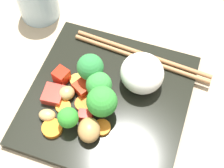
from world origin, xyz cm
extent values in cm
cube|color=tan|center=(0.00, 0.00, -1.00)|extent=(110.00, 110.00, 2.00)
cube|color=black|center=(0.00, 0.00, 0.60)|extent=(25.70, 25.70, 1.20)
ellipsoid|color=white|center=(-4.28, -4.37, 3.92)|extent=(9.34, 9.45, 5.44)
cylinder|color=#72A444|center=(0.56, 2.46, 2.09)|extent=(2.26, 2.30, 2.02)
sphere|color=green|center=(0.28, 2.72, 4.79)|extent=(4.64, 4.64, 4.64)
cylinder|color=#529B49|center=(1.59, -0.12, 2.12)|extent=(1.45, 1.79, 2.09)
sphere|color=green|center=(1.37, -0.40, 4.54)|extent=(4.00, 4.00, 4.00)
cylinder|color=#599443|center=(4.10, 5.98, 2.14)|extent=(1.41, 1.47, 1.95)
sphere|color=green|center=(4.02, 6.26, 3.99)|extent=(3.14, 3.14, 3.14)
cylinder|color=#65AD4F|center=(3.38, -2.28, 2.47)|extent=(2.16, 2.22, 2.75)
sphere|color=#2D833D|center=(3.50, -2.26, 5.16)|extent=(4.20, 4.20, 4.20)
cylinder|color=orange|center=(6.07, 3.73, 1.48)|extent=(3.38, 3.38, 0.56)
cylinder|color=orange|center=(3.26, 2.23, 1.43)|extent=(2.83, 2.83, 0.46)
cylinder|color=orange|center=(-0.77, 5.27, 1.51)|extent=(2.96, 2.96, 0.61)
cylinder|color=orange|center=(5.73, -1.51, 1.44)|extent=(3.40, 3.40, 0.49)
cylinder|color=orange|center=(6.31, 7.65, 1.59)|extent=(4.35, 4.35, 0.79)
cube|color=red|center=(4.22, 0.00, 2.10)|extent=(3.35, 3.27, 1.80)
cube|color=red|center=(2.08, 4.48, 2.15)|extent=(2.33, 1.89, 1.89)
cube|color=red|center=(8.22, 2.36, 1.90)|extent=(3.34, 3.56, 1.40)
cube|color=red|center=(8.15, -1.01, 2.37)|extent=(2.76, 2.81, 2.34)
ellipsoid|color=tan|center=(7.73, 6.02, 1.99)|extent=(2.87, 2.34, 1.59)
ellipsoid|color=#B08148|center=(0.75, 6.65, 2.59)|extent=(4.58, 4.91, 2.77)
ellipsoid|color=tan|center=(6.23, 1.60, 2.16)|extent=(3.43, 3.44, 1.91)
cylinder|color=#A16D43|center=(-3.15, -9.70, 1.57)|extent=(24.18, 3.19, 0.74)
cylinder|color=#A16D43|center=(-3.05, -8.65, 1.57)|extent=(24.18, 3.19, 0.74)
camera|label=1|loc=(-8.23, 24.20, 48.13)|focal=53.94mm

